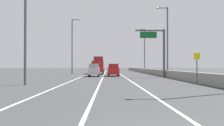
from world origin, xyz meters
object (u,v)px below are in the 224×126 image
(lamp_post_left_mid, at_px, (73,43))
(car_green_1, at_px, (93,68))
(overhead_sign_gantry, at_px, (159,47))
(lamp_post_right_third, at_px, (144,48))
(car_black_3, at_px, (101,68))
(lamp_post_left_near, at_px, (28,13))
(car_red_4, at_px, (113,70))
(box_truck, at_px, (98,66))
(speed_advisory_sign, at_px, (197,66))
(car_gray_0, at_px, (102,68))
(lamp_post_right_second, at_px, (166,37))
(car_silver_2, at_px, (94,70))

(lamp_post_left_mid, distance_m, car_green_1, 41.00)
(overhead_sign_gantry, bearing_deg, lamp_post_right_third, 86.32)
(overhead_sign_gantry, relative_size, car_black_3, 1.84)
(lamp_post_left_near, relative_size, car_red_4, 2.53)
(overhead_sign_gantry, height_order, box_truck, overhead_sign_gantry)
(speed_advisory_sign, distance_m, lamp_post_right_third, 43.12)
(lamp_post_right_third, relative_size, box_truck, 1.31)
(car_gray_0, xyz_separation_m, car_red_4, (3.35, -50.12, 0.10))
(lamp_post_right_second, height_order, lamp_post_left_mid, same)
(lamp_post_right_second, relative_size, lamp_post_left_near, 1.00)
(lamp_post_right_third, xyz_separation_m, car_gray_0, (-12.26, 26.42, -5.80))
(lamp_post_left_near, relative_size, car_green_1, 2.87)
(car_gray_0, distance_m, car_red_4, 50.23)
(lamp_post_left_near, bearing_deg, car_gray_0, 85.78)
(lamp_post_left_near, distance_m, box_truck, 31.42)
(box_truck, bearing_deg, lamp_post_right_third, 45.75)
(lamp_post_left_near, bearing_deg, car_black_3, 84.91)
(box_truck, bearing_deg, speed_advisory_sign, -70.81)
(car_black_3, bearing_deg, car_gray_0, 90.19)
(overhead_sign_gantry, xyz_separation_m, car_black_3, (-10.41, 43.23, -3.67))
(car_green_1, bearing_deg, car_silver_2, -86.44)
(lamp_post_right_second, bearing_deg, car_green_1, 106.89)
(lamp_post_left_mid, xyz_separation_m, car_black_3, (5.14, 28.50, -5.71))
(speed_advisory_sign, xyz_separation_m, box_truck, (-10.61, 30.50, 0.02))
(box_truck, bearing_deg, overhead_sign_gantry, -57.50)
(lamp_post_right_third, relative_size, lamp_post_left_near, 1.00)
(lamp_post_left_mid, xyz_separation_m, car_red_4, (8.46, -10.15, -5.70))
(speed_advisory_sign, relative_size, car_silver_2, 0.73)
(car_green_1, distance_m, car_red_4, 51.11)
(car_green_1, xyz_separation_m, car_silver_2, (3.25, -52.28, 0.06))
(car_silver_2, bearing_deg, car_gray_0, 90.12)
(lamp_post_right_second, bearing_deg, speed_advisory_sign, -94.92)
(car_gray_0, bearing_deg, car_silver_2, -89.88)
(overhead_sign_gantry, height_order, car_silver_2, overhead_sign_gantry)
(lamp_post_left_near, distance_m, car_gray_0, 69.71)
(car_red_4, height_order, box_truck, box_truck)
(car_green_1, height_order, car_silver_2, car_silver_2)
(lamp_post_left_near, bearing_deg, car_green_1, 88.39)
(lamp_post_right_third, bearing_deg, lamp_post_right_second, -89.52)
(lamp_post_left_mid, distance_m, car_gray_0, 40.71)
(overhead_sign_gantry, distance_m, car_gray_0, 55.81)
(lamp_post_right_second, bearing_deg, overhead_sign_gantry, -117.76)
(speed_advisory_sign, distance_m, lamp_post_left_near, 16.76)
(lamp_post_left_near, bearing_deg, lamp_post_left_mid, 89.99)
(car_gray_0, xyz_separation_m, box_truck, (0.27, -38.73, 0.81))
(car_green_1, bearing_deg, lamp_post_right_third, -60.29)
(speed_advisory_sign, bearing_deg, lamp_post_left_mid, 118.66)
(lamp_post_right_second, bearing_deg, car_black_3, 107.51)
(speed_advisory_sign, relative_size, lamp_post_left_near, 0.25)
(car_gray_0, bearing_deg, lamp_post_left_mid, -97.28)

